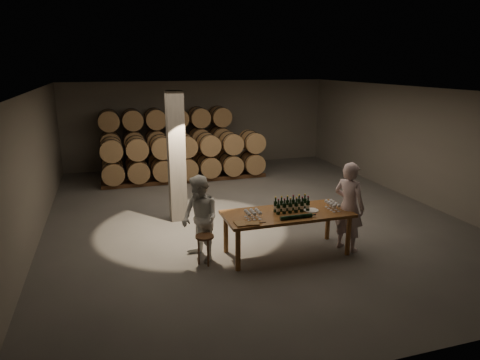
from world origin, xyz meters
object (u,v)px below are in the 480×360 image
object	(u,v)px
notebook_near	(252,223)
person_man	(349,207)
stool	(205,241)
tasting_table	(287,217)
person_woman	(200,219)
bottle_cluster	(292,206)
plate	(311,210)

from	to	relation	value
notebook_near	person_man	world-z (taller)	person_man
notebook_near	stool	bearing A→B (deg)	166.25
person_man	tasting_table	bearing A→B (deg)	54.50
stool	person_woman	xyz separation A→B (m)	(-0.03, 0.24, 0.37)
tasting_table	person_man	xyz separation A→B (m)	(1.30, -0.18, 0.15)
person_man	person_woman	xyz separation A→B (m)	(-3.06, 0.43, -0.08)
tasting_table	person_woman	distance (m)	1.77
tasting_table	person_woman	bearing A→B (deg)	171.94
notebook_near	person_man	size ratio (longest dim) A/B	0.13
bottle_cluster	notebook_near	bearing A→B (deg)	-156.03
plate	person_man	world-z (taller)	person_man
bottle_cluster	person_woman	bearing A→B (deg)	173.22
person_woman	plate	bearing A→B (deg)	61.44
plate	notebook_near	distance (m)	1.45
tasting_table	person_woman	size ratio (longest dim) A/B	1.50
plate	stool	bearing A→B (deg)	178.49
notebook_near	plate	bearing A→B (deg)	28.11
plate	notebook_near	bearing A→B (deg)	-165.29
plate	person_woman	distance (m)	2.28
tasting_table	person_man	bearing A→B (deg)	-7.87
notebook_near	person_man	distance (m)	2.21
bottle_cluster	notebook_near	xyz separation A→B (m)	(-0.99, -0.44, -0.10)
tasting_table	stool	xyz separation A→B (m)	(-1.72, 0.01, -0.30)
plate	notebook_near	world-z (taller)	notebook_near
plate	person_woman	xyz separation A→B (m)	(-2.26, 0.30, -0.04)
notebook_near	bottle_cluster	bearing A→B (deg)	37.38
notebook_near	tasting_table	bearing A→B (deg)	38.36
bottle_cluster	plate	world-z (taller)	bottle_cluster
person_woman	stool	bearing A→B (deg)	-13.08
tasting_table	bottle_cluster	xyz separation A→B (m)	(0.10, 0.03, 0.22)
tasting_table	person_man	size ratio (longest dim) A/B	1.37
stool	person_woman	bearing A→B (deg)	98.04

